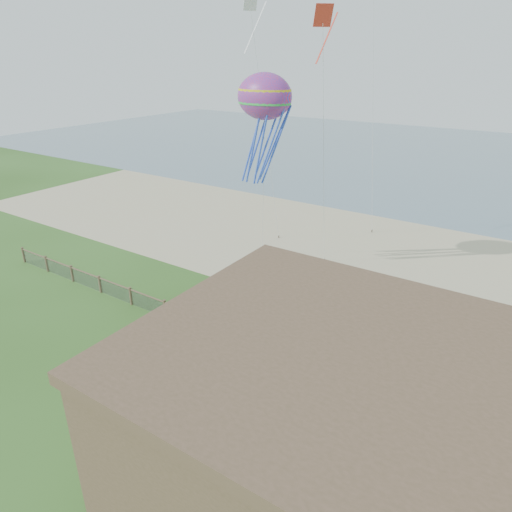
% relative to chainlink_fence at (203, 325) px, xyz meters
% --- Properties ---
extents(ground, '(160.00, 160.00, 0.00)m').
position_rel_chainlink_fence_xyz_m(ground, '(0.00, -6.00, -0.55)').
color(ground, '#2F531C').
rests_on(ground, ground).
extents(sand_beach, '(72.00, 20.00, 0.02)m').
position_rel_chainlink_fence_xyz_m(sand_beach, '(0.00, 16.00, -0.55)').
color(sand_beach, '#BAB086').
rests_on(sand_beach, ground).
extents(ocean, '(160.00, 68.00, 0.02)m').
position_rel_chainlink_fence_xyz_m(ocean, '(0.00, 60.00, -0.55)').
color(ocean, slate).
rests_on(ocean, ground).
extents(chainlink_fence, '(36.20, 0.20, 1.25)m').
position_rel_chainlink_fence_xyz_m(chainlink_fence, '(0.00, 0.00, 0.00)').
color(chainlink_fence, '#503C2D').
rests_on(chainlink_fence, ground).
extents(motel, '(15.00, 10.00, 7.00)m').
position_rel_chainlink_fence_xyz_m(motel, '(13.00, -7.00, 2.95)').
color(motel, brown).
rests_on(motel, ground).
extents(motel_deck, '(15.00, 2.00, 0.50)m').
position_rel_chainlink_fence_xyz_m(motel_deck, '(13.00, -1.00, -0.30)').
color(motel_deck, '#51382E').
rests_on(motel_deck, ground).
extents(picnic_table, '(2.28, 1.90, 0.85)m').
position_rel_chainlink_fence_xyz_m(picnic_table, '(5.13, -1.00, -0.12)').
color(picnic_table, '#51382E').
rests_on(picnic_table, ground).
extents(octopus_kite, '(4.05, 3.19, 7.53)m').
position_rel_chainlink_fence_xyz_m(octopus_kite, '(-1.40, 8.62, 9.94)').
color(octopus_kite, '#F5263D').
extents(kite_white, '(2.18, 2.10, 3.08)m').
position_rel_chainlink_fence_xyz_m(kite_white, '(-4.33, 11.40, 16.51)').
color(kite_white, white).
extents(kite_red, '(2.08, 2.12, 2.62)m').
position_rel_chainlink_fence_xyz_m(kite_red, '(2.22, 9.01, 15.65)').
color(kite_red, red).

